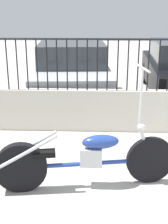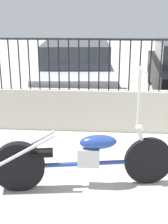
% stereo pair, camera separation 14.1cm
% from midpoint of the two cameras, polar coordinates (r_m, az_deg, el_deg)
% --- Properties ---
extents(motorcycle_blue, '(2.38, 0.66, 1.58)m').
position_cam_midpoint_polar(motorcycle_blue, '(4.06, -2.16, -8.55)').
color(motorcycle_blue, black).
rests_on(motorcycle_blue, ground_plane).
extents(car_silver, '(2.10, 4.67, 1.44)m').
position_cam_midpoint_polar(car_silver, '(8.26, -2.67, 7.83)').
color(car_silver, black).
rests_on(car_silver, ground_plane).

